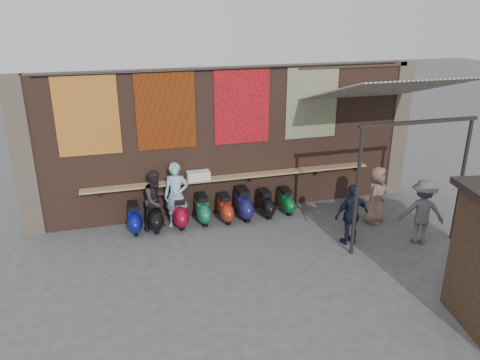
# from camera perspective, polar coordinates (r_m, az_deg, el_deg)

# --- Properties ---
(ground) EXTENTS (70.00, 70.00, 0.00)m
(ground) POSITION_cam_1_polar(r_m,az_deg,el_deg) (11.19, 2.30, -8.93)
(ground) COLOR #474749
(ground) RESTS_ON ground
(brick_wall) EXTENTS (10.00, 0.40, 4.00)m
(brick_wall) POSITION_cam_1_polar(r_m,az_deg,el_deg) (12.82, -1.33, 4.70)
(brick_wall) COLOR brown
(brick_wall) RESTS_ON ground
(pier_left) EXTENTS (0.50, 0.50, 4.00)m
(pier_left) POSITION_cam_1_polar(r_m,az_deg,el_deg) (12.61, -24.86, 2.49)
(pier_left) COLOR #4C4238
(pier_left) RESTS_ON ground
(pier_right) EXTENTS (0.50, 0.50, 4.00)m
(pier_right) POSITION_cam_1_polar(r_m,az_deg,el_deg) (14.95, 18.44, 5.97)
(pier_right) COLOR #4C4238
(pier_right) RESTS_ON ground
(eating_counter) EXTENTS (8.00, 0.32, 0.05)m
(eating_counter) POSITION_cam_1_polar(r_m,az_deg,el_deg) (12.75, -0.88, 0.37)
(eating_counter) COLOR #9E7A51
(eating_counter) RESTS_ON brick_wall
(shelf_box) EXTENTS (0.61, 0.31, 0.24)m
(shelf_box) POSITION_cam_1_polar(r_m,az_deg,el_deg) (12.48, -5.09, 0.53)
(shelf_box) COLOR white
(shelf_box) RESTS_ON eating_counter
(tapestry_redgold) EXTENTS (1.50, 0.02, 2.00)m
(tapestry_redgold) POSITION_cam_1_polar(r_m,az_deg,el_deg) (11.99, -18.13, 7.50)
(tapestry_redgold) COLOR maroon
(tapestry_redgold) RESTS_ON brick_wall
(tapestry_sun) EXTENTS (1.50, 0.02, 2.00)m
(tapestry_sun) POSITION_cam_1_polar(r_m,az_deg,el_deg) (12.06, -9.03, 8.33)
(tapestry_sun) COLOR #BE420B
(tapestry_sun) RESTS_ON brick_wall
(tapestry_orange) EXTENTS (1.50, 0.02, 2.00)m
(tapestry_orange) POSITION_cam_1_polar(r_m,az_deg,el_deg) (12.45, 0.24, 8.97)
(tapestry_orange) COLOR red
(tapestry_orange) RESTS_ON brick_wall
(tapestry_multi) EXTENTS (1.50, 0.02, 2.00)m
(tapestry_multi) POSITION_cam_1_polar(r_m,az_deg,el_deg) (13.13, 8.77, 9.35)
(tapestry_multi) COLOR #285295
(tapestry_multi) RESTS_ON brick_wall
(hang_rail) EXTENTS (9.50, 0.06, 0.06)m
(hang_rail) POSITION_cam_1_polar(r_m,az_deg,el_deg) (12.20, -1.13, 13.39)
(hang_rail) COLOR black
(hang_rail) RESTS_ON brick_wall
(scooter_stool_0) EXTENTS (0.35, 0.78, 0.74)m
(scooter_stool_0) POSITION_cam_1_polar(r_m,az_deg,el_deg) (12.34, -12.77, -4.55)
(scooter_stool_0) COLOR #0C138B
(scooter_stool_0) RESTS_ON ground
(scooter_stool_1) EXTENTS (0.38, 0.84, 0.80)m
(scooter_stool_1) POSITION_cam_1_polar(r_m,az_deg,el_deg) (12.35, -10.35, -4.20)
(scooter_stool_1) COLOR black
(scooter_stool_1) RESTS_ON ground
(scooter_stool_2) EXTENTS (0.37, 0.83, 0.78)m
(scooter_stool_2) POSITION_cam_1_polar(r_m,az_deg,el_deg) (12.43, -7.39, -3.90)
(scooter_stool_2) COLOR maroon
(scooter_stool_2) RESTS_ON ground
(scooter_stool_3) EXTENTS (0.36, 0.80, 0.76)m
(scooter_stool_3) POSITION_cam_1_polar(r_m,az_deg,el_deg) (12.56, -4.58, -3.58)
(scooter_stool_3) COLOR #1B6F4F
(scooter_stool_3) RESTS_ON ground
(scooter_stool_4) EXTENTS (0.35, 0.77, 0.73)m
(scooter_stool_4) POSITION_cam_1_polar(r_m,az_deg,el_deg) (12.62, -1.82, -3.46)
(scooter_stool_4) COLOR #A62D16
(scooter_stool_4) RESTS_ON ground
(scooter_stool_5) EXTENTS (0.39, 0.87, 0.83)m
(scooter_stool_5) POSITION_cam_1_polar(r_m,az_deg,el_deg) (12.77, 0.40, -2.92)
(scooter_stool_5) COLOR navy
(scooter_stool_5) RESTS_ON ground
(scooter_stool_6) EXTENTS (0.34, 0.75, 0.72)m
(scooter_stool_6) POSITION_cam_1_polar(r_m,az_deg,el_deg) (12.95, 3.14, -2.88)
(scooter_stool_6) COLOR black
(scooter_stool_6) RESTS_ON ground
(scooter_stool_7) EXTENTS (0.32, 0.72, 0.69)m
(scooter_stool_7) POSITION_cam_1_polar(r_m,az_deg,el_deg) (13.20, 5.61, -2.55)
(scooter_stool_7) COLOR #0D5E26
(scooter_stool_7) RESTS_ON ground
(diner_left) EXTENTS (0.74, 0.59, 1.75)m
(diner_left) POSITION_cam_1_polar(r_m,az_deg,el_deg) (12.24, -7.80, -1.85)
(diner_left) COLOR #8FB9D1
(diner_left) RESTS_ON ground
(diner_right) EXTENTS (0.98, 0.92, 1.60)m
(diner_right) POSITION_cam_1_polar(r_m,az_deg,el_deg) (12.22, -10.18, -2.43)
(diner_right) COLOR #292022
(diner_right) RESTS_ON ground
(shopper_navy) EXTENTS (0.93, 0.45, 1.53)m
(shopper_navy) POSITION_cam_1_polar(r_m,az_deg,el_deg) (11.61, 13.45, -4.12)
(shopper_navy) COLOR black
(shopper_navy) RESTS_ON ground
(shopper_grey) EXTENTS (1.22, 1.00, 1.65)m
(shopper_grey) POSITION_cam_1_polar(r_m,az_deg,el_deg) (12.13, 21.31, -3.63)
(shopper_grey) COLOR #525256
(shopper_grey) RESTS_ON ground
(shopper_tan) EXTENTS (0.90, 0.89, 1.57)m
(shopper_tan) POSITION_cam_1_polar(r_m,az_deg,el_deg) (12.89, 16.26, -1.76)
(shopper_tan) COLOR #7D5850
(shopper_tan) RESTS_ON ground
(awning_canvas) EXTENTS (3.20, 3.28, 0.97)m
(awning_canvas) POSITION_cam_1_polar(r_m,az_deg,el_deg) (12.24, 17.21, 10.49)
(awning_canvas) COLOR beige
(awning_canvas) RESTS_ON brick_wall
(awning_ledger) EXTENTS (3.30, 0.08, 0.12)m
(awning_ledger) POSITION_cam_1_polar(r_m,az_deg,el_deg) (13.54, 13.73, 13.42)
(awning_ledger) COLOR #33261C
(awning_ledger) RESTS_ON brick_wall
(awning_header) EXTENTS (3.00, 0.08, 0.08)m
(awning_header) POSITION_cam_1_polar(r_m,az_deg,el_deg) (11.13, 21.07, 6.61)
(awning_header) COLOR black
(awning_header) RESTS_ON awning_post_left
(awning_post_left) EXTENTS (0.09, 0.09, 3.10)m
(awning_post_left) POSITION_cam_1_polar(r_m,az_deg,el_deg) (10.82, 14.05, -1.51)
(awning_post_left) COLOR black
(awning_post_left) RESTS_ON ground
(awning_post_right) EXTENTS (0.09, 0.09, 3.10)m
(awning_post_right) POSITION_cam_1_polar(r_m,az_deg,el_deg) (12.41, 25.38, -0.07)
(awning_post_right) COLOR black
(awning_post_right) RESTS_ON ground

